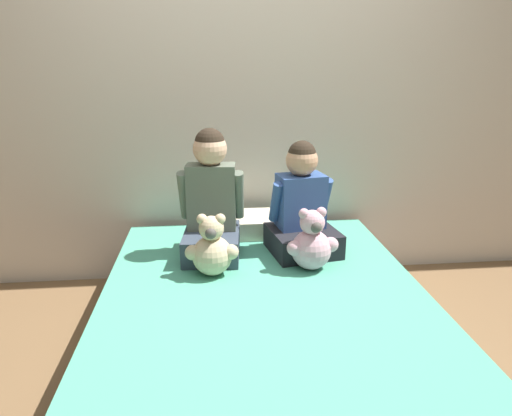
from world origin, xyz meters
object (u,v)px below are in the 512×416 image
bed (264,328)px  pillow_at_headboard (250,224)px  teddy_bear_held_by_left_child (212,249)px  teddy_bear_held_by_right_child (312,243)px  child_on_right (302,208)px  child_on_left (211,203)px

bed → pillow_at_headboard: bearing=90.0°
teddy_bear_held_by_left_child → bed: bearing=-37.1°
teddy_bear_held_by_right_child → pillow_at_headboard: 0.60m
bed → child_on_right: (0.26, 0.46, 0.44)m
child_on_right → pillow_at_headboard: size_ratio=1.17×
bed → teddy_bear_held_by_right_child: teddy_bear_held_by_right_child is taller
bed → teddy_bear_held_by_left_child: bearing=139.2°
child_on_left → pillow_at_headboard: (0.23, 0.29, -0.23)m
child_on_right → pillow_at_headboard: bearing=121.0°
child_on_right → teddy_bear_held_by_left_child: (-0.49, -0.26, -0.11)m
child_on_left → teddy_bear_held_by_right_child: child_on_left is taller
child_on_left → teddy_bear_held_by_left_child: child_on_left is taller
bed → teddy_bear_held_by_left_child: size_ratio=5.97×
child_on_right → pillow_at_headboard: 0.44m
pillow_at_headboard → bed: bearing=-90.0°
teddy_bear_held_by_right_child → pillow_at_headboard: teddy_bear_held_by_right_child is taller
child_on_right → teddy_bear_held_by_right_child: size_ratio=1.90×
bed → teddy_bear_held_by_right_child: 0.48m
child_on_left → teddy_bear_held_by_right_child: size_ratio=2.12×
bed → child_on_left: child_on_left is taller
child_on_right → teddy_bear_held_by_right_child: child_on_right is taller
child_on_left → teddy_bear_held_by_right_child: (0.50, -0.25, -0.15)m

